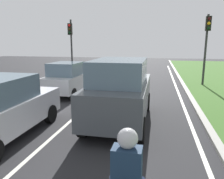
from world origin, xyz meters
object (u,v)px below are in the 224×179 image
at_px(car_suv_ahead, 120,91).
at_px(traffic_light_overhead_left, 71,39).
at_px(car_sedan_left_lane, 0,108).
at_px(rider_person, 127,166).
at_px(traffic_light_near_right, 207,37).
at_px(car_hatchback_far, 68,78).

relative_size(car_suv_ahead, traffic_light_overhead_left, 0.97).
bearing_deg(car_sedan_left_lane, rider_person, -33.70).
bearing_deg(car_suv_ahead, traffic_light_near_right, 61.87).
bearing_deg(rider_person, car_hatchback_far, 118.56).
distance_m(car_sedan_left_lane, car_hatchback_far, 5.88).
height_order(car_suv_ahead, traffic_light_near_right, traffic_light_near_right).
height_order(car_hatchback_far, rider_person, car_hatchback_far).
xyz_separation_m(car_sedan_left_lane, rider_person, (4.19, -2.79, 0.27)).
height_order(rider_person, traffic_light_near_right, traffic_light_near_right).
height_order(car_hatchback_far, traffic_light_overhead_left, traffic_light_overhead_left).
bearing_deg(traffic_light_near_right, rider_person, -104.80).
bearing_deg(rider_person, traffic_light_near_right, 76.17).
bearing_deg(car_suv_ahead, rider_person, -78.96).
bearing_deg(car_hatchback_far, traffic_light_near_right, 28.20).
xyz_separation_m(car_hatchback_far, traffic_light_overhead_left, (-2.17, 5.94, 2.23)).
xyz_separation_m(car_suv_ahead, car_hatchback_far, (-3.61, 3.86, -0.28)).
distance_m(rider_person, traffic_light_overhead_left, 16.17).
height_order(traffic_light_near_right, traffic_light_overhead_left, traffic_light_overhead_left).
bearing_deg(traffic_light_overhead_left, traffic_light_near_right, -10.58).
bearing_deg(car_sedan_left_lane, car_suv_ahead, 31.51).
height_order(car_hatchback_far, traffic_light_near_right, traffic_light_near_right).
distance_m(car_suv_ahead, car_hatchback_far, 5.29).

